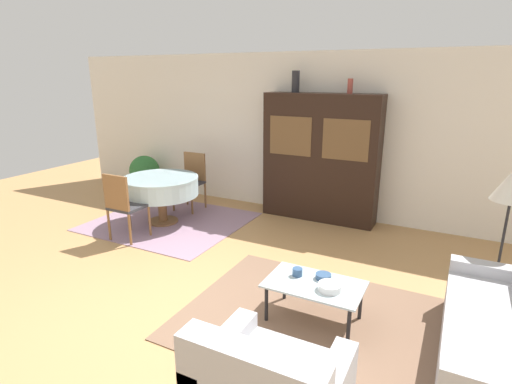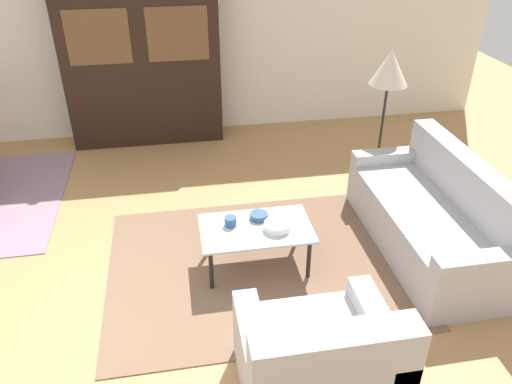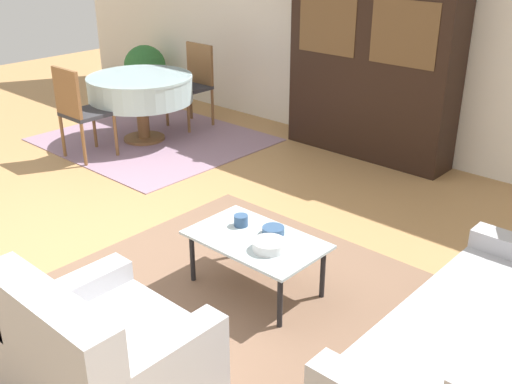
# 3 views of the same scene
# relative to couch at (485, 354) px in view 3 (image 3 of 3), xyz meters

# --- Properties ---
(ground_plane) EXTENTS (14.00, 14.00, 0.00)m
(ground_plane) POSITION_rel_couch_xyz_m (-2.88, -0.53, -0.31)
(ground_plane) COLOR tan
(wall_back) EXTENTS (10.00, 0.06, 2.70)m
(wall_back) POSITION_rel_couch_xyz_m (-2.88, 3.10, 1.04)
(wall_back) COLOR silver
(wall_back) RESTS_ON ground_plane
(area_rug) EXTENTS (2.55, 2.00, 0.01)m
(area_rug) POSITION_rel_couch_xyz_m (-1.59, 0.00, -0.30)
(area_rug) COLOR brown
(area_rug) RESTS_ON ground_plane
(dining_rug) EXTENTS (2.35, 2.10, 0.01)m
(dining_rug) POSITION_rel_couch_xyz_m (-4.63, 1.54, -0.30)
(dining_rug) COLOR gray
(dining_rug) RESTS_ON ground_plane
(couch) EXTENTS (0.82, 1.87, 0.86)m
(couch) POSITION_rel_couch_xyz_m (0.00, 0.00, 0.00)
(couch) COLOR #B2B2B7
(couch) RESTS_ON ground_plane
(armchair) EXTENTS (0.95, 0.80, 0.83)m
(armchair) POSITION_rel_couch_xyz_m (-1.45, -1.35, -0.00)
(armchair) COLOR #B2B2B7
(armchair) RESTS_ON ground_plane
(coffee_table) EXTENTS (0.93, 0.57, 0.40)m
(coffee_table) POSITION_rel_couch_xyz_m (-1.60, 0.00, 0.06)
(coffee_table) COLOR black
(coffee_table) RESTS_ON area_rug
(display_cabinet) EXTENTS (1.87, 0.43, 2.06)m
(display_cabinet) POSITION_rel_couch_xyz_m (-2.52, 2.83, 0.72)
(display_cabinet) COLOR black
(display_cabinet) RESTS_ON ground_plane
(dining_table) EXTENTS (1.20, 1.20, 0.76)m
(dining_table) POSITION_rel_couch_xyz_m (-4.71, 1.46, 0.31)
(dining_table) COLOR brown
(dining_table) RESTS_ON dining_rug
(dining_chair_near) EXTENTS (0.44, 0.44, 1.00)m
(dining_chair_near) POSITION_rel_couch_xyz_m (-4.71, 0.64, 0.26)
(dining_chair_near) COLOR brown
(dining_chair_near) RESTS_ON dining_rug
(dining_chair_far) EXTENTS (0.44, 0.44, 1.00)m
(dining_chair_far) POSITION_rel_couch_xyz_m (-4.71, 2.28, 0.26)
(dining_chair_far) COLOR brown
(dining_chair_far) RESTS_ON dining_rug
(cup) EXTENTS (0.10, 0.10, 0.08)m
(cup) POSITION_rel_couch_xyz_m (-1.81, 0.07, 0.14)
(cup) COLOR #33517A
(cup) RESTS_ON coffee_table
(bowl) EXTENTS (0.22, 0.22, 0.07)m
(bowl) POSITION_rel_couch_xyz_m (-1.44, -0.06, 0.13)
(bowl) COLOR white
(bowl) RESTS_ON coffee_table
(bowl_small) EXTENTS (0.15, 0.15, 0.05)m
(bowl_small) POSITION_rel_couch_xyz_m (-1.56, 0.13, 0.12)
(bowl_small) COLOR #33517A
(bowl_small) RESTS_ON coffee_table
(potted_plant) EXTENTS (0.60, 0.60, 0.77)m
(potted_plant) POSITION_rel_couch_xyz_m (-6.14, 2.64, 0.14)
(potted_plant) COLOR #93664C
(potted_plant) RESTS_ON ground_plane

